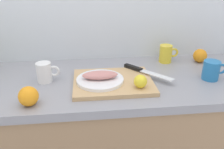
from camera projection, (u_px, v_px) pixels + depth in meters
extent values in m
cube|color=silver|center=(84.00, 0.00, 1.38)|extent=(3.20, 0.05, 2.50)
cube|color=gray|center=(87.00, 83.00, 1.24)|extent=(2.00, 0.60, 0.04)
cube|color=tan|center=(112.00, 82.00, 1.18)|extent=(0.38, 0.31, 0.02)
cylinder|color=white|center=(99.00, 80.00, 1.16)|extent=(0.23, 0.23, 0.01)
ellipsoid|color=tan|center=(99.00, 75.00, 1.15)|extent=(0.17, 0.07, 0.04)
cube|color=silver|center=(156.00, 75.00, 1.21)|extent=(0.15, 0.16, 0.00)
cube|color=black|center=(132.00, 68.00, 1.29)|extent=(0.09, 0.10, 0.02)
sphere|color=yellow|center=(139.00, 81.00, 1.09)|extent=(0.06, 0.06, 0.06)
cylinder|color=#2672B2|center=(210.00, 70.00, 1.21)|extent=(0.08, 0.08, 0.10)
torus|color=#2672B2|center=(220.00, 69.00, 1.22)|extent=(0.06, 0.01, 0.06)
cylinder|color=yellow|center=(165.00, 54.00, 1.43)|extent=(0.07, 0.07, 0.10)
torus|color=yellow|center=(173.00, 53.00, 1.43)|extent=(0.06, 0.01, 0.06)
cylinder|color=white|center=(43.00, 73.00, 1.18)|extent=(0.07, 0.07, 0.10)
torus|color=white|center=(53.00, 71.00, 1.19)|extent=(0.06, 0.01, 0.06)
sphere|color=orange|center=(27.00, 96.00, 0.99)|extent=(0.08, 0.08, 0.08)
sphere|color=orange|center=(199.00, 56.00, 1.43)|extent=(0.08, 0.08, 0.08)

